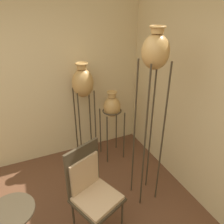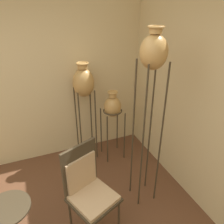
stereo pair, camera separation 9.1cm
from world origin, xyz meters
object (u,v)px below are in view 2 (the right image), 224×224
object	(u,v)px
vase_stand_short	(113,108)
chair	(88,187)
vase_stand_tall	(153,61)
side_table	(11,223)
vase_stand_medium	(84,84)

from	to	relation	value
vase_stand_short	chair	size ratio (longest dim) A/B	1.07
vase_stand_tall	side_table	bearing A→B (deg)	-171.10
vase_stand_short	vase_stand_medium	bearing A→B (deg)	157.37
vase_stand_medium	side_table	xyz separation A→B (m)	(-1.12, -1.37, -0.76)
vase_stand_tall	vase_stand_medium	distance (m)	1.32
vase_stand_tall	vase_stand_short	distance (m)	1.34
vase_stand_tall	chair	xyz separation A→B (m)	(-0.79, -0.19, -1.21)
vase_stand_tall	chair	world-z (taller)	vase_stand_tall
vase_stand_tall	vase_stand_medium	xyz separation A→B (m)	(-0.43, 1.12, -0.55)
vase_stand_tall	side_table	world-z (taller)	vase_stand_tall
vase_stand_medium	vase_stand_short	world-z (taller)	vase_stand_medium
vase_stand_tall	side_table	xyz separation A→B (m)	(-1.55, -0.24, -1.32)
side_table	vase_stand_short	bearing A→B (deg)	38.44
vase_stand_medium	side_table	world-z (taller)	vase_stand_medium
vase_stand_short	side_table	size ratio (longest dim) A/B	1.61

